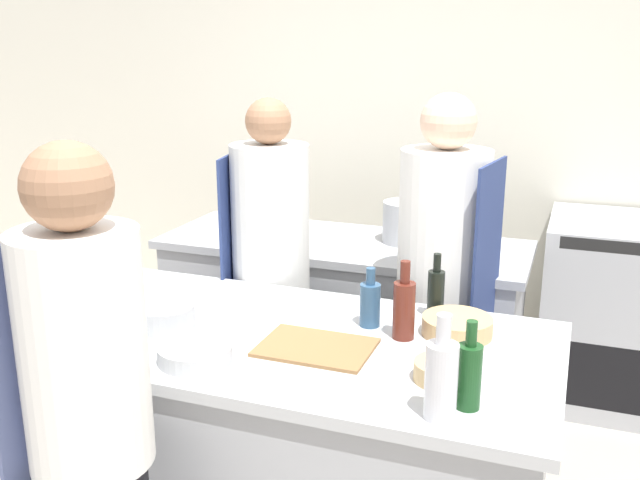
# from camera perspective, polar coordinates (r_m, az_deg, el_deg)

# --- Properties ---
(wall_back) EXTENTS (8.00, 0.06, 2.80)m
(wall_back) POSITION_cam_1_polar(r_m,az_deg,el_deg) (4.35, 8.33, 9.43)
(wall_back) COLOR silver
(wall_back) RESTS_ON ground_plane
(prep_counter) EXTENTS (1.86, 0.93, 0.88)m
(prep_counter) POSITION_cam_1_polar(r_m,az_deg,el_deg) (2.69, -2.71, -16.24)
(prep_counter) COLOR #A8AAAF
(prep_counter) RESTS_ON ground_plane
(pass_counter) EXTENTS (1.85, 0.70, 0.88)m
(pass_counter) POSITION_cam_1_polar(r_m,az_deg,el_deg) (3.76, 1.80, -6.53)
(pass_counter) COLOR #A8AAAF
(pass_counter) RESTS_ON ground_plane
(oven_range) EXTENTS (0.85, 0.72, 0.98)m
(oven_range) POSITION_cam_1_polar(r_m,az_deg,el_deg) (4.07, 23.40, -5.44)
(oven_range) COLOR #A8AAAF
(oven_range) RESTS_ON ground_plane
(chef_at_prep_near) EXTENTS (0.36, 0.35, 1.64)m
(chef_at_prep_near) POSITION_cam_1_polar(r_m,az_deg,el_deg) (2.11, -17.86, -14.68)
(chef_at_prep_near) COLOR black
(chef_at_prep_near) RESTS_ON ground_plane
(chef_at_stove) EXTENTS (0.41, 0.39, 1.67)m
(chef_at_stove) POSITION_cam_1_polar(r_m,az_deg,el_deg) (3.08, 9.66, -4.15)
(chef_at_stove) COLOR black
(chef_at_stove) RESTS_ON ground_plane
(chef_at_pass_far) EXTENTS (0.38, 0.36, 1.64)m
(chef_at_pass_far) POSITION_cam_1_polar(r_m,az_deg,el_deg) (3.18, -3.96, -3.54)
(chef_at_pass_far) COLOR black
(chef_at_pass_far) RESTS_ON ground_plane
(bottle_olive_oil) EXTENTS (0.08, 0.08, 0.28)m
(bottle_olive_oil) POSITION_cam_1_polar(r_m,az_deg,el_deg) (2.44, 6.74, -5.42)
(bottle_olive_oil) COLOR #5B2319
(bottle_olive_oil) RESTS_ON prep_counter
(bottle_vinegar) EXTENTS (0.07, 0.07, 0.22)m
(bottle_vinegar) POSITION_cam_1_polar(r_m,az_deg,el_deg) (2.54, 4.03, -5.05)
(bottle_vinegar) COLOR #2D5175
(bottle_vinegar) RESTS_ON prep_counter
(bottle_wine) EXTENTS (0.09, 0.09, 0.30)m
(bottle_wine) POSITION_cam_1_polar(r_m,az_deg,el_deg) (1.96, 9.67, -10.82)
(bottle_wine) COLOR silver
(bottle_wine) RESTS_ON prep_counter
(bottle_cooking_oil) EXTENTS (0.06, 0.06, 0.24)m
(bottle_cooking_oil) POSITION_cam_1_polar(r_m,az_deg,el_deg) (2.65, 9.25, -4.12)
(bottle_cooking_oil) COLOR black
(bottle_cooking_oil) RESTS_ON prep_counter
(bottle_sauce) EXTENTS (0.07, 0.07, 0.26)m
(bottle_sauce) POSITION_cam_1_polar(r_m,az_deg,el_deg) (2.03, 11.84, -10.43)
(bottle_sauce) COLOR #19471E
(bottle_sauce) RESTS_ON prep_counter
(bowl_mixing_large) EXTENTS (0.24, 0.24, 0.06)m
(bowl_mixing_large) POSITION_cam_1_polar(r_m,az_deg,el_deg) (2.52, 10.92, -6.77)
(bowl_mixing_large) COLOR tan
(bowl_mixing_large) RESTS_ON prep_counter
(bowl_prep_small) EXTENTS (0.18, 0.18, 0.06)m
(bowl_prep_small) POSITION_cam_1_polar(r_m,az_deg,el_deg) (2.20, 9.83, -10.31)
(bowl_prep_small) COLOR tan
(bowl_prep_small) RESTS_ON prep_counter
(bowl_ceramic_blue) EXTENTS (0.22, 0.22, 0.09)m
(bowl_ceramic_blue) POSITION_cam_1_polar(r_m,az_deg,el_deg) (2.59, -12.31, -5.99)
(bowl_ceramic_blue) COLOR #B7BABC
(bowl_ceramic_blue) RESTS_ON prep_counter
(bowl_wooden_salad) EXTENTS (0.24, 0.24, 0.05)m
(bowl_wooden_salad) POSITION_cam_1_polar(r_m,az_deg,el_deg) (2.32, -9.95, -8.92)
(bowl_wooden_salad) COLOR #B7BABC
(bowl_wooden_salad) RESTS_ON prep_counter
(cutting_board) EXTENTS (0.37, 0.27, 0.01)m
(cutting_board) POSITION_cam_1_polar(r_m,az_deg,el_deg) (2.38, -0.33, -8.58)
(cutting_board) COLOR olive
(cutting_board) RESTS_ON prep_counter
(stockpot) EXTENTS (0.24, 0.24, 0.21)m
(stockpot) POSITION_cam_1_polar(r_m,az_deg,el_deg) (3.59, 6.91, 1.44)
(stockpot) COLOR #A8AAAF
(stockpot) RESTS_ON pass_counter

